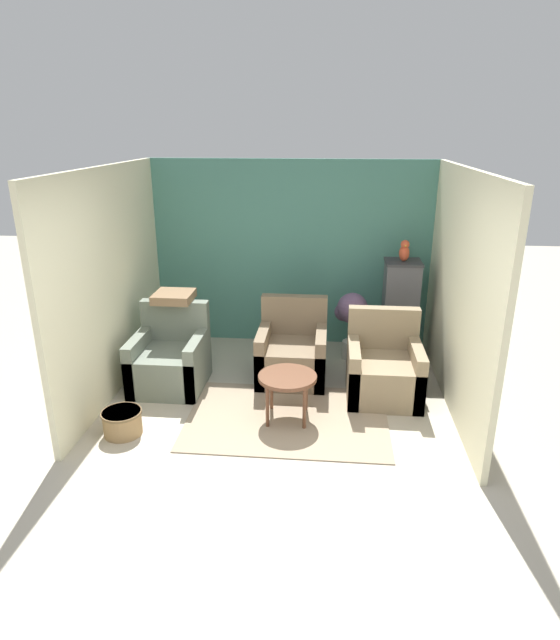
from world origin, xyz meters
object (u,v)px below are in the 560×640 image
(armchair_right, at_px, (383,370))
(birdcage, at_px, (399,314))
(coffee_table, at_px, (287,380))
(potted_plant, at_px, (352,314))
(wicker_basket, at_px, (122,422))
(armchair_left, at_px, (170,361))
(armchair_middle, at_px, (292,354))
(parrot, at_px, (404,251))

(armchair_right, bearing_deg, birdcage, 75.60)
(birdcage, bearing_deg, armchair_right, -104.40)
(coffee_table, xyz_separation_m, potted_plant, (0.68, 1.61, 0.17))
(armchair_right, relative_size, potted_plant, 1.06)
(wicker_basket, bearing_deg, coffee_table, 15.45)
(coffee_table, distance_m, armchair_left, 1.55)
(birdcage, bearing_deg, armchair_left, -159.31)
(armchair_middle, xyz_separation_m, parrot, (1.30, 0.69, 1.11))
(armchair_middle, bearing_deg, wicker_basket, -137.85)
(birdcage, height_order, potted_plant, birdcage)
(parrot, bearing_deg, wicker_basket, -143.76)
(coffee_table, distance_m, potted_plant, 1.76)
(parrot, bearing_deg, armchair_left, -159.27)
(armchair_left, relative_size, armchair_middle, 1.00)
(armchair_right, bearing_deg, coffee_table, -148.58)
(wicker_basket, bearing_deg, armchair_right, 22.16)
(birdcage, relative_size, wicker_basket, 3.34)
(armchair_middle, height_order, potted_plant, armchair_middle)
(wicker_basket, bearing_deg, armchair_left, 80.91)
(coffee_table, relative_size, birdcage, 0.46)
(armchair_left, distance_m, potted_plant, 2.32)
(armchair_right, relative_size, birdcage, 0.72)
(armchair_right, distance_m, potted_plant, 1.09)
(coffee_table, bearing_deg, birdcage, 52.29)
(coffee_table, height_order, wicker_basket, coffee_table)
(wicker_basket, bearing_deg, birdcage, 36.21)
(birdcage, xyz_separation_m, wicker_basket, (-2.86, -2.09, -0.48))
(birdcage, bearing_deg, parrot, 90.00)
(coffee_table, xyz_separation_m, armchair_middle, (-0.02, 0.97, -0.14))
(armchair_left, bearing_deg, wicker_basket, -99.09)
(armchair_left, bearing_deg, potted_plant, 24.86)
(armchair_left, relative_size, armchair_right, 1.00)
(coffee_table, height_order, armchair_left, armchair_left)
(armchair_left, relative_size, potted_plant, 1.06)
(armchair_right, bearing_deg, armchair_left, 179.46)
(coffee_table, distance_m, armchair_right, 1.20)
(coffee_table, relative_size, parrot, 2.21)
(potted_plant, bearing_deg, wicker_basket, -137.85)
(armchair_left, height_order, birdcage, birdcage)
(armchair_left, bearing_deg, armchair_right, -0.54)
(armchair_left, bearing_deg, birdcage, 20.69)
(armchair_middle, relative_size, birdcage, 0.72)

